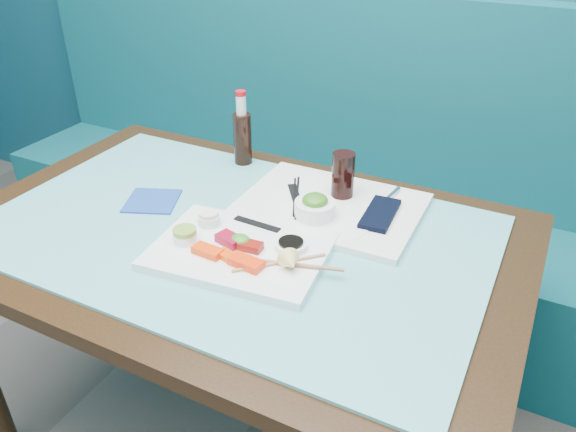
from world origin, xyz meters
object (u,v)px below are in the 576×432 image
at_px(serving_tray, 330,207).
at_px(seaweed_bowl, 315,209).
at_px(cola_bottle_body, 243,139).
at_px(booth_bench, 350,211).
at_px(cola_glass, 343,175).
at_px(dining_table, 235,260).
at_px(sashimi_plate, 240,251).
at_px(blue_napkin, 152,201).

relative_size(serving_tray, seaweed_bowl, 4.51).
distance_m(serving_tray, cola_bottle_body, 0.38).
distance_m(booth_bench, cola_glass, 0.77).
height_order(dining_table, serving_tray, serving_tray).
distance_m(dining_table, serving_tray, 0.28).
bearing_deg(booth_bench, cola_glass, -72.63).
relative_size(sashimi_plate, serving_tray, 0.85).
bearing_deg(booth_bench, cola_bottle_body, -109.56).
height_order(serving_tray, cola_glass, cola_glass).
relative_size(cola_glass, cola_bottle_body, 0.80).
height_order(seaweed_bowl, cola_glass, cola_glass).
distance_m(booth_bench, serving_tray, 0.77).
bearing_deg(blue_napkin, cola_bottle_body, 74.36).
distance_m(sashimi_plate, blue_napkin, 0.36).
bearing_deg(dining_table, booth_bench, 90.00).
relative_size(seaweed_bowl, blue_napkin, 0.77).
bearing_deg(serving_tray, dining_table, -132.17).
xyz_separation_m(booth_bench, cola_glass, (0.18, -0.59, 0.46)).
relative_size(sashimi_plate, blue_napkin, 2.96).
height_order(dining_table, seaweed_bowl, seaweed_bowl).
distance_m(booth_bench, blue_napkin, 0.94).
bearing_deg(seaweed_bowl, serving_tray, 82.41).
xyz_separation_m(dining_table, cola_bottle_body, (-0.18, 0.34, 0.17)).
xyz_separation_m(dining_table, sashimi_plate, (0.07, -0.09, 0.10)).
height_order(seaweed_bowl, cola_bottle_body, cola_bottle_body).
relative_size(serving_tray, cola_glass, 3.75).
relative_size(serving_tray, blue_napkin, 3.47).
relative_size(cola_bottle_body, blue_napkin, 1.16).
distance_m(booth_bench, sashimi_plate, 1.01).
xyz_separation_m(sashimi_plate, seaweed_bowl, (0.09, 0.21, 0.03)).
height_order(booth_bench, sashimi_plate, booth_bench).
height_order(booth_bench, seaweed_bowl, booth_bench).
bearing_deg(sashimi_plate, booth_bench, 88.13).
bearing_deg(booth_bench, blue_napkin, -108.03).
relative_size(booth_bench, dining_table, 2.14).
xyz_separation_m(serving_tray, cola_glass, (0.01, 0.05, 0.07)).
distance_m(booth_bench, cola_bottle_body, 0.70).
bearing_deg(seaweed_bowl, booth_bench, 102.85).
xyz_separation_m(booth_bench, blue_napkin, (-0.27, -0.82, 0.39)).
height_order(booth_bench, blue_napkin, booth_bench).
bearing_deg(cola_glass, cola_bottle_body, 165.94).
bearing_deg(blue_napkin, seaweed_bowl, 13.52).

